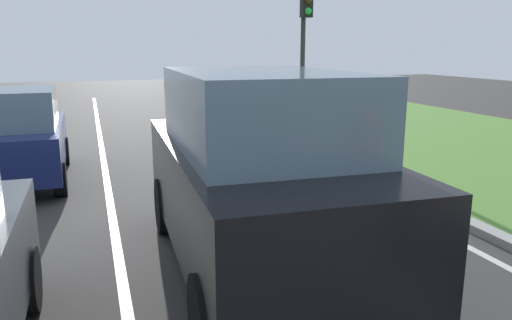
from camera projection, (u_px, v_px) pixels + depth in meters
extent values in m
plane|color=#383533|center=(140.00, 169.00, 10.50)|extent=(60.00, 60.00, 0.00)
cube|color=silver|center=(105.00, 171.00, 10.29)|extent=(0.12, 32.00, 0.01)
cube|color=silver|center=(296.00, 157.00, 11.62)|extent=(0.12, 32.00, 0.01)
cube|color=#548433|center=(466.00, 143.00, 13.13)|extent=(9.00, 48.00, 0.06)
cube|color=#9E9B93|center=(315.00, 153.00, 11.76)|extent=(0.24, 48.00, 0.12)
cube|color=black|center=(257.00, 193.00, 5.53)|extent=(2.05, 4.56, 1.10)
cube|color=slate|center=(261.00, 110.00, 5.17)|extent=(1.79, 2.76, 0.80)
cylinder|color=black|center=(165.00, 206.00, 6.83)|extent=(0.25, 0.77, 0.76)
cylinder|color=black|center=(284.00, 195.00, 7.32)|extent=(0.25, 0.77, 0.76)
cylinder|color=black|center=(208.00, 320.00, 3.97)|extent=(0.25, 0.77, 0.76)
cylinder|color=black|center=(399.00, 290.00, 4.46)|extent=(0.25, 0.77, 0.76)
cylinder|color=black|center=(26.00, 280.00, 4.78)|extent=(0.22, 0.64, 0.64)
cube|color=navy|center=(17.00, 146.00, 9.34)|extent=(1.70, 3.73, 0.80)
cube|color=slate|center=(11.00, 108.00, 8.94)|extent=(1.51, 1.92, 0.68)
cylinder|color=black|center=(63.00, 151.00, 10.83)|extent=(0.23, 0.60, 0.60)
cylinder|color=black|center=(60.00, 179.00, 8.52)|extent=(0.23, 0.60, 0.60)
cylinder|color=#2D2D2D|center=(303.00, 54.00, 14.77)|extent=(0.14, 0.14, 4.65)
cube|color=black|center=(307.00, 1.00, 14.25)|extent=(0.32, 0.24, 0.90)
sphere|color=#382B0C|center=(308.00, 1.00, 14.13)|extent=(0.20, 0.20, 0.20)
sphere|color=green|center=(308.00, 11.00, 14.20)|extent=(0.20, 0.20, 0.20)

